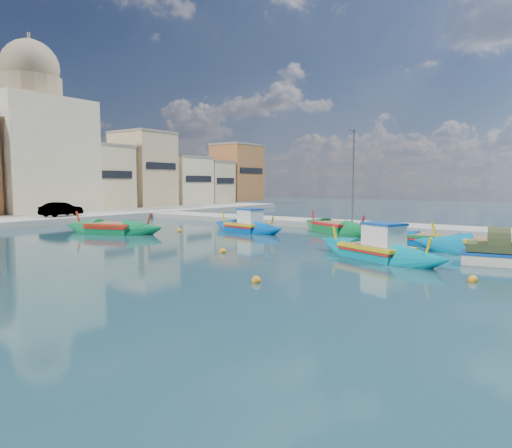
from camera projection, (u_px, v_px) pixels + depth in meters
ground at (317, 271)px, 19.27m from camera, size 160.00×160.00×0.00m
east_quay at (430, 230)px, 33.89m from camera, size 4.00×70.00×0.50m
north_townhouses at (6, 170)px, 46.87m from camera, size 83.20×7.87×10.19m
church_block at (33, 140)px, 49.63m from camera, size 10.00×10.00×19.10m
quay_street_lamp at (353, 175)px, 36.51m from camera, size 1.18×0.16×8.00m
luzzu_turquoise_cabin at (376, 252)px, 22.56m from camera, size 5.28×8.71×2.79m
luzzu_blue_cabin at (247, 227)px, 34.76m from camera, size 3.37×7.95×2.74m
luzzu_cyan_mid at (336, 228)px, 34.49m from camera, size 6.17×8.78×2.63m
luzzu_green at (113, 229)px, 33.62m from camera, size 4.64×8.84×2.70m
luzzu_blue_south at (438, 242)px, 27.02m from camera, size 1.96×7.99×2.30m
luzzu_cyan_south at (495, 247)px, 24.41m from camera, size 5.36×8.82×2.69m
tender_near at (498, 254)px, 20.85m from camera, size 2.06×3.26×1.51m
mooring_buoys at (259, 252)px, 24.00m from camera, size 26.38×21.91×0.36m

